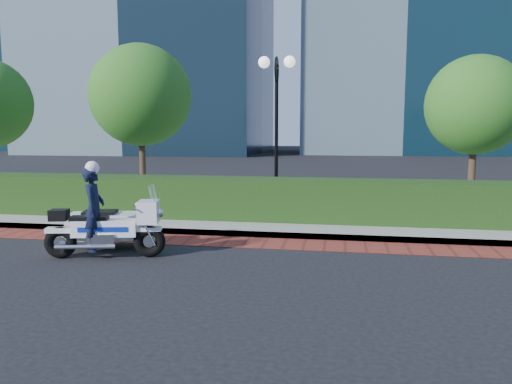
% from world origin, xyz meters
% --- Properties ---
extents(ground, '(120.00, 120.00, 0.00)m').
position_xyz_m(ground, '(0.00, 0.00, 0.00)').
color(ground, black).
rests_on(ground, ground).
extents(brick_strip, '(60.00, 1.00, 0.01)m').
position_xyz_m(brick_strip, '(0.00, 1.50, 0.01)').
color(brick_strip, maroon).
rests_on(brick_strip, ground).
extents(sidewalk, '(60.00, 8.00, 0.15)m').
position_xyz_m(sidewalk, '(0.00, 6.00, 0.07)').
color(sidewalk, gray).
rests_on(sidewalk, ground).
extents(hedge_main, '(18.00, 1.20, 1.00)m').
position_xyz_m(hedge_main, '(0.00, 3.60, 0.65)').
color(hedge_main, black).
rests_on(hedge_main, sidewalk).
extents(lamppost, '(1.02, 0.70, 4.21)m').
position_xyz_m(lamppost, '(1.00, 5.20, 2.96)').
color(lamppost, black).
rests_on(lamppost, sidewalk).
extents(tree_b, '(3.20, 3.20, 4.89)m').
position_xyz_m(tree_b, '(-3.50, 6.50, 3.43)').
color(tree_b, '#332319').
rests_on(tree_b, sidewalk).
extents(tree_c, '(2.80, 2.80, 4.30)m').
position_xyz_m(tree_c, '(6.50, 6.50, 3.05)').
color(tree_c, '#332319').
rests_on(tree_c, sidewalk).
extents(tower_far_left, '(16.00, 14.00, 34.00)m').
position_xyz_m(tower_far_left, '(-36.00, 46.00, 17.00)').
color(tower_far_left, black).
rests_on(tower_far_left, ground).
extents(police_motorcycle, '(2.22, 1.60, 1.81)m').
position_xyz_m(police_motorcycle, '(-1.67, 0.14, 0.62)').
color(police_motorcycle, black).
rests_on(police_motorcycle, ground).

